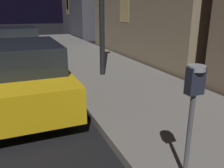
% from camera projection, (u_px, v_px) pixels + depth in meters
% --- Properties ---
extents(sidewalk, '(3.20, 36.00, 0.15)m').
position_uv_depth(sidewalk, '(206.00, 135.00, 3.92)').
color(sidewalk, slate).
rests_on(sidewalk, ground).
extents(parking_meter, '(0.19, 0.19, 1.39)m').
position_uv_depth(parking_meter, '(193.00, 95.00, 2.52)').
color(parking_meter, '#59595B').
rests_on(parking_meter, sidewalk).
extents(car_yellow_cab, '(2.09, 4.26, 1.43)m').
position_uv_depth(car_yellow_cab, '(22.00, 73.00, 5.29)').
color(car_yellow_cab, gold).
rests_on(car_yellow_cab, ground).
extents(car_white, '(2.13, 4.61, 1.43)m').
position_uv_depth(car_white, '(17.00, 44.00, 10.17)').
color(car_white, silver).
rests_on(car_white, ground).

